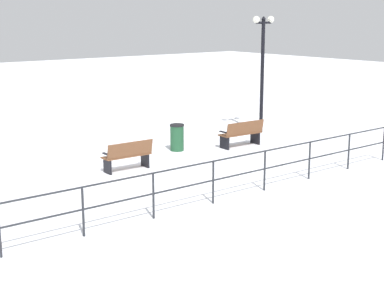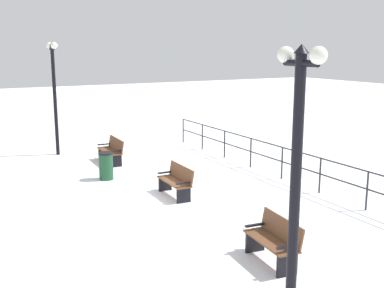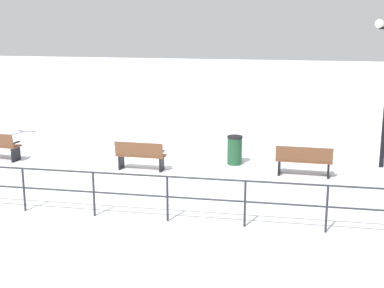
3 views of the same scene
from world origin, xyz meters
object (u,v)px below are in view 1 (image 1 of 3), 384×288
at_px(bench_second, 128,155).
at_px(trash_bin, 177,137).
at_px(lamppost_near, 263,57).
at_px(bench_nearest, 242,133).

bearing_deg(bench_second, trash_bin, -64.25).
relative_size(lamppost_near, trash_bin, 4.92).
relative_size(bench_second, trash_bin, 1.65).
distance_m(bench_nearest, trash_bin, 2.24).
distance_m(lamppost_near, trash_bin, 5.00).
xyz_separation_m(bench_nearest, trash_bin, (0.90, 2.05, -0.02)).
xyz_separation_m(bench_second, trash_bin, (1.18, -2.63, -0.01)).
bearing_deg(trash_bin, lamppost_near, -83.27).
height_order(bench_second, lamppost_near, lamppost_near).
distance_m(bench_nearest, bench_second, 4.69).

